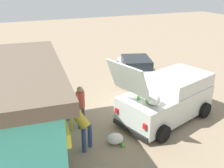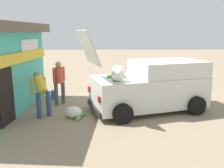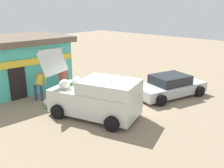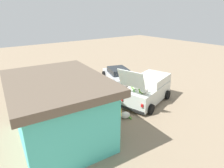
# 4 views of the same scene
# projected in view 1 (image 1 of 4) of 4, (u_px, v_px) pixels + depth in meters

# --- Properties ---
(ground_plane) EXTENTS (60.00, 60.00, 0.00)m
(ground_plane) POSITION_uv_depth(u_px,v_px,m) (146.00, 109.00, 11.43)
(ground_plane) COLOR gray
(delivery_van) EXTENTS (3.14, 4.82, 2.91)m
(delivery_van) POSITION_uv_depth(u_px,v_px,m) (168.00, 98.00, 10.37)
(delivery_van) COLOR silver
(delivery_van) RESTS_ON ground_plane
(parked_sedan) EXTENTS (4.51, 3.09, 1.22)m
(parked_sedan) POSITION_uv_depth(u_px,v_px,m) (136.00, 68.00, 14.90)
(parked_sedan) COLOR #B2B7BC
(parked_sedan) RESTS_ON ground_plane
(vendor_standing) EXTENTS (0.48, 0.48, 1.72)m
(vendor_standing) POSITION_uv_depth(u_px,v_px,m) (81.00, 104.00, 9.70)
(vendor_standing) COLOR #4C4C51
(vendor_standing) RESTS_ON ground_plane
(customer_bending) EXTENTS (0.75, 0.71, 1.49)m
(customer_bending) POSITION_uv_depth(u_px,v_px,m) (82.00, 125.00, 8.46)
(customer_bending) COLOR navy
(customer_bending) RESTS_ON ground_plane
(unloaded_banana_pile) EXTENTS (0.75, 0.77, 0.39)m
(unloaded_banana_pile) POSITION_uv_depth(u_px,v_px,m) (116.00, 139.00, 8.95)
(unloaded_banana_pile) COLOR silver
(unloaded_banana_pile) RESTS_ON ground_plane
(paint_bucket) EXTENTS (0.27, 0.27, 0.38)m
(paint_bucket) POSITION_uv_depth(u_px,v_px,m) (67.00, 115.00, 10.49)
(paint_bucket) COLOR blue
(paint_bucket) RESTS_ON ground_plane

